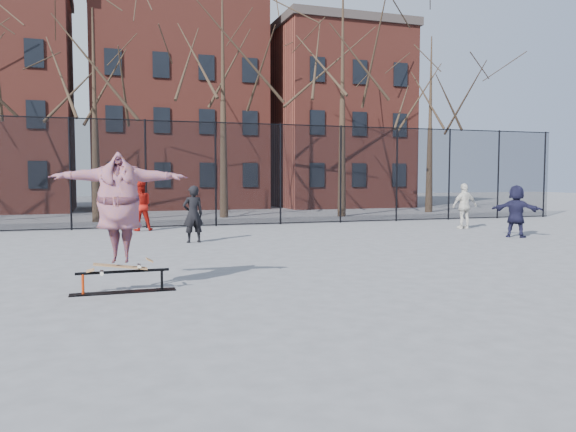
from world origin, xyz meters
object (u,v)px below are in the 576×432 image
object	(u,v)px
skateboard	(121,267)
bystander_red	(140,205)
skater	(119,209)
bystander_navy	(516,211)
bystander_black	(193,214)
bystander_white	(465,206)
skate_rail	(123,284)

from	to	relation	value
skateboard	bystander_red	world-z (taller)	bystander_red
skater	bystander_navy	bearing A→B (deg)	31.73
skater	bystander_black	distance (m)	7.04
skateboard	skater	size ratio (longest dim) A/B	0.41
bystander_black	bystander_red	bearing A→B (deg)	-80.77
skateboard	bystander_red	distance (m)	10.85
bystander_navy	bystander_white	bearing A→B (deg)	-46.05
skateboard	skate_rail	bearing A→B (deg)	0.00
bystander_red	bystander_white	distance (m)	11.66
skate_rail	bystander_red	world-z (taller)	bystander_red
bystander_black	bystander_navy	xyz separation A→B (m)	(9.83, -1.75, -0.00)
bystander_red	bystander_black	bearing A→B (deg)	104.39
bystander_red	bystander_white	world-z (taller)	bystander_red
bystander_navy	skateboard	bearing A→B (deg)	70.45
skateboard	bystander_red	size ratio (longest dim) A/B	0.51
skater	bystander_navy	world-z (taller)	skater
skater	bystander_white	world-z (taller)	skater
skate_rail	bystander_black	bearing A→B (deg)	71.97
skateboard	bystander_white	xyz separation A→B (m)	(12.26, 7.86, 0.40)
bystander_red	bystander_white	bearing A→B (deg)	163.26
bystander_black	bystander_red	size ratio (longest dim) A/B	0.92
skate_rail	bystander_white	distance (m)	14.55
skate_rail	bystander_white	xyz separation A→B (m)	(12.22, 7.86, 0.68)
skateboard	bystander_navy	size ratio (longest dim) A/B	0.56
bystander_black	bystander_white	world-z (taller)	bystander_white
bystander_black	bystander_navy	distance (m)	9.99
skateboard	bystander_black	world-z (taller)	bystander_black
bystander_black	bystander_navy	size ratio (longest dim) A/B	1.00
bystander_red	bystander_navy	world-z (taller)	bystander_red
bystander_black	skate_rail	bearing A→B (deg)	64.66
bystander_black	bystander_red	distance (m)	4.32
bystander_white	bystander_navy	xyz separation A→B (m)	(-0.22, -2.95, -0.01)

